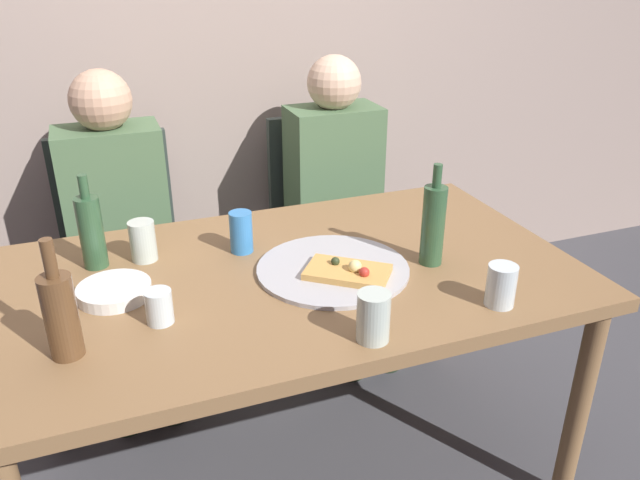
% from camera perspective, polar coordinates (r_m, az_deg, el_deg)
% --- Properties ---
extents(ground_plane, '(8.00, 8.00, 0.00)m').
position_cam_1_polar(ground_plane, '(2.16, -2.17, -20.13)').
color(ground_plane, '#424247').
extents(back_wall, '(6.00, 0.10, 2.60)m').
position_cam_1_polar(back_wall, '(2.65, -11.22, 19.69)').
color(back_wall, gray).
rests_on(back_wall, ground_plane).
extents(dining_table, '(1.57, 0.91, 0.73)m').
position_cam_1_polar(dining_table, '(1.76, -2.51, -4.97)').
color(dining_table, olive).
rests_on(dining_table, ground_plane).
extents(pizza_tray, '(0.42, 0.42, 0.01)m').
position_cam_1_polar(pizza_tray, '(1.72, 1.18, -2.66)').
color(pizza_tray, '#ADADB2').
rests_on(pizza_tray, dining_table).
extents(pizza_slice_last, '(0.25, 0.24, 0.05)m').
position_cam_1_polar(pizza_slice_last, '(1.67, 2.62, -2.88)').
color(pizza_slice_last, tan).
rests_on(pizza_slice_last, pizza_tray).
extents(wine_bottle, '(0.07, 0.07, 0.27)m').
position_cam_1_polar(wine_bottle, '(1.81, -20.18, 0.80)').
color(wine_bottle, '#2D5133').
rests_on(wine_bottle, dining_table).
extents(beer_bottle, '(0.07, 0.07, 0.28)m').
position_cam_1_polar(beer_bottle, '(1.44, -22.62, -6.22)').
color(beer_bottle, brown).
rests_on(beer_bottle, dining_table).
extents(water_bottle, '(0.06, 0.06, 0.29)m').
position_cam_1_polar(water_bottle, '(1.74, 10.31, 1.46)').
color(water_bottle, '#2D5133').
rests_on(water_bottle, dining_table).
extents(tumbler_near, '(0.07, 0.07, 0.11)m').
position_cam_1_polar(tumbler_near, '(1.60, 16.22, -4.00)').
color(tumbler_near, silver).
rests_on(tumbler_near, dining_table).
extents(tumbler_far, '(0.08, 0.08, 0.12)m').
position_cam_1_polar(tumbler_far, '(1.41, 4.90, -7.01)').
color(tumbler_far, '#B7C6BC').
rests_on(tumbler_far, dining_table).
extents(wine_glass, '(0.07, 0.07, 0.12)m').
position_cam_1_polar(wine_glass, '(1.82, -15.88, -0.08)').
color(wine_glass, '#B7C6BC').
rests_on(wine_glass, dining_table).
extents(short_glass, '(0.06, 0.06, 0.08)m').
position_cam_1_polar(short_glass, '(1.52, -14.48, -5.93)').
color(short_glass, silver).
rests_on(short_glass, dining_table).
extents(soda_can, '(0.07, 0.07, 0.12)m').
position_cam_1_polar(soda_can, '(1.82, -7.22, 0.72)').
color(soda_can, '#337AC1').
rests_on(soda_can, dining_table).
extents(plate_stack, '(0.19, 0.19, 0.03)m').
position_cam_1_polar(plate_stack, '(1.67, -18.28, -4.45)').
color(plate_stack, white).
rests_on(plate_stack, dining_table).
extents(chair_left, '(0.44, 0.44, 0.90)m').
position_cam_1_polar(chair_left, '(2.52, -17.70, -0.01)').
color(chair_left, '#2D3833').
rests_on(chair_left, ground_plane).
extents(chair_right, '(0.44, 0.44, 0.90)m').
position_cam_1_polar(chair_right, '(2.67, 0.71, 2.75)').
color(chair_right, '#2D3833').
rests_on(chair_right, ground_plane).
extents(guest_in_sweater, '(0.36, 0.56, 1.17)m').
position_cam_1_polar(guest_in_sweater, '(2.33, -17.82, 1.35)').
color(guest_in_sweater, '#4C6B47').
rests_on(guest_in_sweater, ground_plane).
extents(guest_in_beanie, '(0.36, 0.56, 1.17)m').
position_cam_1_polar(guest_in_beanie, '(2.50, 1.99, 4.22)').
color(guest_in_beanie, '#4C6B47').
rests_on(guest_in_beanie, ground_plane).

